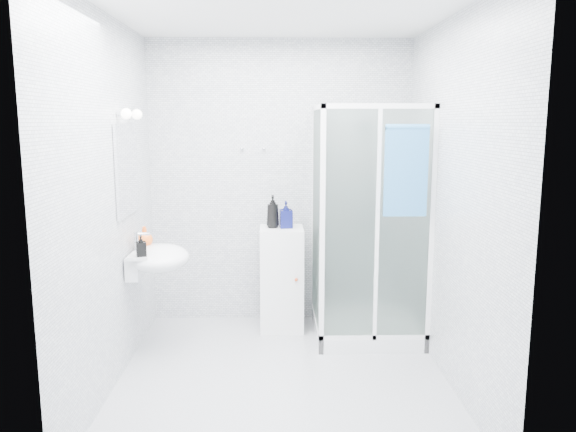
{
  "coord_description": "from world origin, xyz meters",
  "views": [
    {
      "loc": [
        -0.05,
        -3.88,
        1.87
      ],
      "look_at": [
        0.05,
        0.35,
        1.15
      ],
      "focal_mm": 35.0,
      "sensor_mm": 36.0,
      "label": 1
    }
  ],
  "objects_px": {
    "storage_cabinet": "(282,279)",
    "soap_dispenser_orange": "(145,237)",
    "shower_enclosure": "(359,288)",
    "hand_towel": "(406,169)",
    "soap_dispenser_black": "(141,246)",
    "wall_basin": "(157,258)",
    "shampoo_bottle_a": "(273,212)",
    "shampoo_bottle_b": "(286,214)"
  },
  "relations": [
    {
      "from": "wall_basin",
      "to": "shampoo_bottle_a",
      "type": "relative_size",
      "value": 1.93
    },
    {
      "from": "wall_basin",
      "to": "shower_enclosure",
      "type": "bearing_deg",
      "value": 10.81
    },
    {
      "from": "hand_towel",
      "to": "shampoo_bottle_b",
      "type": "distance_m",
      "value": 1.2
    },
    {
      "from": "shampoo_bottle_a",
      "to": "shampoo_bottle_b",
      "type": "distance_m",
      "value": 0.12
    },
    {
      "from": "storage_cabinet",
      "to": "soap_dispenser_orange",
      "type": "xyz_separation_m",
      "value": [
        -1.12,
        -0.42,
        0.48
      ]
    },
    {
      "from": "soap_dispenser_orange",
      "to": "soap_dispenser_black",
      "type": "height_order",
      "value": "soap_dispenser_orange"
    },
    {
      "from": "shower_enclosure",
      "to": "hand_towel",
      "type": "xyz_separation_m",
      "value": [
        0.28,
        -0.4,
        1.06
      ]
    },
    {
      "from": "shampoo_bottle_b",
      "to": "shampoo_bottle_a",
      "type": "bearing_deg",
      "value": 175.68
    },
    {
      "from": "hand_towel",
      "to": "soap_dispenser_orange",
      "type": "xyz_separation_m",
      "value": [
        -2.06,
        0.23,
        -0.57
      ]
    },
    {
      "from": "wall_basin",
      "to": "hand_towel",
      "type": "distance_m",
      "value": 2.07
    },
    {
      "from": "wall_basin",
      "to": "shampoo_bottle_a",
      "type": "xyz_separation_m",
      "value": [
        0.92,
        0.57,
        0.28
      ]
    },
    {
      "from": "hand_towel",
      "to": "shampoo_bottle_b",
      "type": "bearing_deg",
      "value": 144.54
    },
    {
      "from": "wall_basin",
      "to": "shampoo_bottle_a",
      "type": "distance_m",
      "value": 1.11
    },
    {
      "from": "shampoo_bottle_b",
      "to": "hand_towel",
      "type": "bearing_deg",
      "value": -35.46
    },
    {
      "from": "storage_cabinet",
      "to": "soap_dispenser_orange",
      "type": "height_order",
      "value": "soap_dispenser_orange"
    },
    {
      "from": "wall_basin",
      "to": "shampoo_bottle_b",
      "type": "xyz_separation_m",
      "value": [
        1.03,
        0.56,
        0.26
      ]
    },
    {
      "from": "soap_dispenser_orange",
      "to": "soap_dispenser_black",
      "type": "distance_m",
      "value": 0.33
    },
    {
      "from": "wall_basin",
      "to": "shampoo_bottle_b",
      "type": "distance_m",
      "value": 1.2
    },
    {
      "from": "shower_enclosure",
      "to": "hand_towel",
      "type": "bearing_deg",
      "value": -54.94
    },
    {
      "from": "hand_towel",
      "to": "shampoo_bottle_a",
      "type": "bearing_deg",
      "value": 147.4
    },
    {
      "from": "shampoo_bottle_a",
      "to": "soap_dispenser_orange",
      "type": "bearing_deg",
      "value": -157.59
    },
    {
      "from": "shower_enclosure",
      "to": "soap_dispenser_black",
      "type": "bearing_deg",
      "value": -163.67
    },
    {
      "from": "hand_towel",
      "to": "soap_dispenser_black",
      "type": "bearing_deg",
      "value": -177.01
    },
    {
      "from": "shower_enclosure",
      "to": "soap_dispenser_orange",
      "type": "bearing_deg",
      "value": -174.34
    },
    {
      "from": "storage_cabinet",
      "to": "soap_dispenser_black",
      "type": "relative_size",
      "value": 5.81
    },
    {
      "from": "wall_basin",
      "to": "storage_cabinet",
      "type": "distance_m",
      "value": 1.19
    },
    {
      "from": "shower_enclosure",
      "to": "hand_towel",
      "type": "relative_size",
      "value": 2.85
    },
    {
      "from": "shampoo_bottle_b",
      "to": "soap_dispenser_black",
      "type": "distance_m",
      "value": 1.34
    },
    {
      "from": "wall_basin",
      "to": "shampoo_bottle_a",
      "type": "bearing_deg",
      "value": 31.79
    },
    {
      "from": "hand_towel",
      "to": "shampoo_bottle_b",
      "type": "xyz_separation_m",
      "value": [
        -0.9,
        0.64,
        -0.46
      ]
    },
    {
      "from": "wall_basin",
      "to": "shampoo_bottle_b",
      "type": "bearing_deg",
      "value": 28.43
    },
    {
      "from": "shower_enclosure",
      "to": "shampoo_bottle_a",
      "type": "height_order",
      "value": "shower_enclosure"
    },
    {
      "from": "wall_basin",
      "to": "soap_dispenser_black",
      "type": "distance_m",
      "value": 0.25
    },
    {
      "from": "shampoo_bottle_a",
      "to": "shower_enclosure",
      "type": "bearing_deg",
      "value": -18.8
    },
    {
      "from": "wall_basin",
      "to": "shampoo_bottle_a",
      "type": "height_order",
      "value": "shampoo_bottle_a"
    },
    {
      "from": "shampoo_bottle_b",
      "to": "shower_enclosure",
      "type": "bearing_deg",
      "value": -21.31
    },
    {
      "from": "storage_cabinet",
      "to": "soap_dispenser_orange",
      "type": "distance_m",
      "value": 1.28
    },
    {
      "from": "wall_basin",
      "to": "soap_dispenser_orange",
      "type": "bearing_deg",
      "value": 130.83
    },
    {
      "from": "storage_cabinet",
      "to": "soap_dispenser_black",
      "type": "height_order",
      "value": "soap_dispenser_black"
    },
    {
      "from": "shower_enclosure",
      "to": "shampoo_bottle_b",
      "type": "distance_m",
      "value": 0.9
    },
    {
      "from": "hand_towel",
      "to": "soap_dispenser_orange",
      "type": "relative_size",
      "value": 4.24
    },
    {
      "from": "wall_basin",
      "to": "soap_dispenser_orange",
      "type": "xyz_separation_m",
      "value": [
        -0.12,
        0.14,
        0.15
      ]
    }
  ]
}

